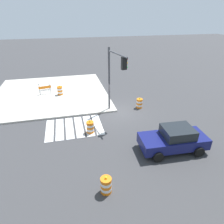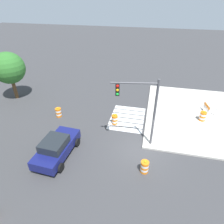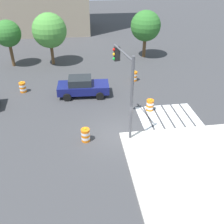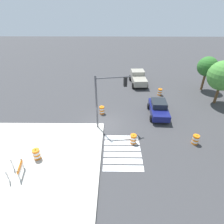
{
  "view_description": "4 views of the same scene",
  "coord_description": "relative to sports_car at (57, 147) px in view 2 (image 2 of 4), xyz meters",
  "views": [
    {
      "loc": [
        4.21,
        15.24,
        8.11
      ],
      "look_at": [
        0.94,
        1.87,
        1.02
      ],
      "focal_mm": 31.16,
      "sensor_mm": 36.0,
      "label": 1
    },
    {
      "loc": [
        -11.68,
        -0.19,
        10.56
      ],
      "look_at": [
        2.15,
        2.91,
        1.69
      ],
      "focal_mm": 31.13,
      "sensor_mm": 36.0,
      "label": 2
    },
    {
      "loc": [
        -2.47,
        -13.8,
        10.33
      ],
      "look_at": [
        -0.35,
        1.02,
        1.2
      ],
      "focal_mm": 41.37,
      "sensor_mm": 36.0,
      "label": 3
    },
    {
      "loc": [
        15.42,
        1.03,
        10.94
      ],
      "look_at": [
        -0.41,
        0.86,
        1.33
      ],
      "focal_mm": 28.6,
      "sensor_mm": 36.0,
      "label": 4
    }
  ],
  "objects": [
    {
      "name": "traffic_barrel_crosswalk_end",
      "position": [
        4.99,
        2.32,
        -0.36
      ],
      "size": [
        0.56,
        0.56,
        1.02
      ],
      "color": "orange",
      "rests_on": "ground"
    },
    {
      "name": "street_tree_streetside_far",
      "position": [
        7.58,
        8.83,
        2.73
      ],
      "size": [
        3.36,
        3.36,
        5.25
      ],
      "color": "brown",
      "rests_on": "ground"
    },
    {
      "name": "traffic_barrel_median_near",
      "position": [
        5.0,
        -3.31,
        -0.36
      ],
      "size": [
        0.56,
        0.56,
        1.02
      ],
      "color": "orange",
      "rests_on": "ground"
    },
    {
      "name": "traffic_barrel_on_sidewalk",
      "position": [
        7.13,
        -11.29,
        -0.21
      ],
      "size": [
        0.56,
        0.56,
        1.02
      ],
      "color": "orange",
      "rests_on": "sidewalk_corner"
    },
    {
      "name": "crosswalk_stripes",
      "position": [
        6.14,
        -4.33,
        -0.8
      ],
      "size": [
        4.35,
        3.2,
        0.02
      ],
      "color": "silver",
      "rests_on": "ground"
    },
    {
      "name": "traffic_barrel_median_far",
      "position": [
        -0.12,
        -6.47,
        -0.36
      ],
      "size": [
        0.56,
        0.56,
        1.02
      ],
      "color": "orange",
      "rests_on": "ground"
    },
    {
      "name": "construction_barricade",
      "position": [
        8.72,
        -12.02,
        -0.09
      ],
      "size": [
        1.36,
        0.99,
        1.0
      ],
      "color": "silver",
      "rests_on": "sidewalk_corner"
    },
    {
      "name": "sports_car",
      "position": [
        0.0,
        0.0,
        0.0
      ],
      "size": [
        4.4,
        2.33,
        1.63
      ],
      "color": "navy",
      "rests_on": "ground"
    },
    {
      "name": "ground_plane",
      "position": [
        2.14,
        -6.13,
        -0.81
      ],
      "size": [
        120.0,
        120.0,
        0.0
      ],
      "primitive_type": "plane",
      "color": "#38383A"
    },
    {
      "name": "sidewalk_corner",
      "position": [
        8.14,
        -12.13,
        -0.74
      ],
      "size": [
        12.0,
        12.0,
        0.15
      ],
      "primitive_type": "cube",
      "color": "#BCB7AD",
      "rests_on": "ground"
    },
    {
      "name": "traffic_light_pole",
      "position": [
        2.52,
        -5.61,
        3.1
      ],
      "size": [
        0.86,
        3.25,
        5.5
      ],
      "color": "#4C4C51",
      "rests_on": "sidewalk_corner"
    }
  ]
}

